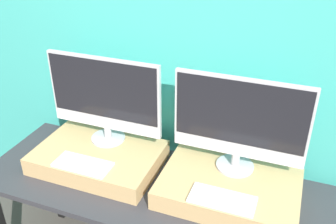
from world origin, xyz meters
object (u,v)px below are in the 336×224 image
object	(u,v)px
keyboard_right	(222,199)
monitor_left	(104,97)
monitor_right	(239,122)
keyboard_left	(83,164)

from	to	relation	value
keyboard_right	monitor_left	bearing A→B (deg)	159.95
monitor_left	monitor_right	distance (m)	0.71
keyboard_left	keyboard_right	xyz separation A→B (m)	(0.71, 0.00, 0.00)
monitor_right	keyboard_right	bearing A→B (deg)	-90.00
keyboard_left	monitor_right	size ratio (longest dim) A/B	0.46
keyboard_left	monitor_right	world-z (taller)	monitor_right
keyboard_left	keyboard_right	distance (m)	0.71
keyboard_left	keyboard_right	world-z (taller)	same
monitor_right	keyboard_right	distance (m)	0.36
keyboard_left	keyboard_right	size ratio (longest dim) A/B	1.00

